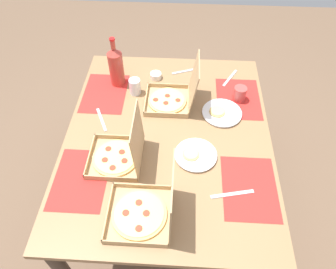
{
  "coord_description": "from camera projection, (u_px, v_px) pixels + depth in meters",
  "views": [
    {
      "loc": [
        1.13,
        0.07,
        2.07
      ],
      "look_at": [
        0.0,
        0.0,
        0.76
      ],
      "focal_mm": 33.76,
      "sensor_mm": 36.0,
      "label": 1
    }
  ],
  "objects": [
    {
      "name": "dining_table",
      "position": [
        168.0,
        146.0,
        1.81
      ],
      "size": [
        1.39,
        1.12,
        0.76
      ],
      "color": "#3F3328",
      "rests_on": "ground_plane"
    },
    {
      "name": "fork_by_far_left",
      "position": [
        102.0,
        120.0,
        1.8
      ],
      "size": [
        0.18,
        0.1,
        0.0
      ],
      "primitive_type": "cube",
      "rotation": [
        0.0,
        0.0,
        0.44
      ],
      "color": "#B7B7BC",
      "rests_on": "dining_table"
    },
    {
      "name": "pizza_box_center",
      "position": [
        173.0,
        97.0,
        1.86
      ],
      "size": [
        0.26,
        0.3,
        0.29
      ],
      "color": "tan",
      "rests_on": "dining_table"
    },
    {
      "name": "fork_by_far_right",
      "position": [
        186.0,
        71.0,
        2.09
      ],
      "size": [
        0.08,
        0.18,
        0.0
      ],
      "primitive_type": "cube",
      "rotation": [
        0.0,
        0.0,
        5.07
      ],
      "color": "#B7B7BC",
      "rests_on": "dining_table"
    },
    {
      "name": "plate_far_right",
      "position": [
        221.0,
        113.0,
        1.83
      ],
      "size": [
        0.23,
        0.23,
        0.03
      ],
      "color": "white",
      "rests_on": "dining_table"
    },
    {
      "name": "soda_bottle",
      "position": [
        116.0,
        66.0,
        1.92
      ],
      "size": [
        0.09,
        0.09,
        0.32
      ],
      "color": "#B2382D",
      "rests_on": "dining_table"
    },
    {
      "name": "ground_plane",
      "position": [
        168.0,
        202.0,
        2.31
      ],
      "size": [
        6.0,
        6.0,
        0.0
      ],
      "primitive_type": "plane",
      "color": "brown"
    },
    {
      "name": "plate_far_left",
      "position": [
        195.0,
        155.0,
        1.63
      ],
      "size": [
        0.22,
        0.22,
        0.03
      ],
      "color": "white",
      "rests_on": "dining_table"
    },
    {
      "name": "knife_by_near_left",
      "position": [
        232.0,
        194.0,
        1.49
      ],
      "size": [
        0.06,
        0.21,
        0.0
      ],
      "primitive_type": "cube",
      "rotation": [
        0.0,
        0.0,
        4.93
      ],
      "color": "#B7B7BC",
      "rests_on": "dining_table"
    },
    {
      "name": "pizza_box_edge_far",
      "position": [
        120.0,
        154.0,
        1.59
      ],
      "size": [
        0.27,
        0.27,
        0.3
      ],
      "color": "tan",
      "rests_on": "dining_table"
    },
    {
      "name": "pizza_box_corner_left",
      "position": [
        146.0,
        211.0,
        1.38
      ],
      "size": [
        0.28,
        0.29,
        0.32
      ],
      "color": "tan",
      "rests_on": "dining_table"
    },
    {
      "name": "placemat_far_left",
      "position": [
        238.0,
        98.0,
        1.92
      ],
      "size": [
        0.36,
        0.26,
        0.0
      ],
      "primitive_type": "cube",
      "color": "red",
      "rests_on": "dining_table"
    },
    {
      "name": "placemat_far_right",
      "position": [
        249.0,
        188.0,
        1.51
      ],
      "size": [
        0.36,
        0.26,
        0.0
      ],
      "primitive_type": "cube",
      "color": "red",
      "rests_on": "dining_table"
    },
    {
      "name": "condiment_bowl",
      "position": [
        156.0,
        76.0,
        2.03
      ],
      "size": [
        0.07,
        0.07,
        0.04
      ],
      "primitive_type": "cylinder",
      "color": "white",
      "rests_on": "dining_table"
    },
    {
      "name": "cup_red",
      "position": [
        240.0,
        94.0,
        1.88
      ],
      "size": [
        0.08,
        0.08,
        0.09
      ],
      "primitive_type": "cylinder",
      "color": "#BF4742",
      "rests_on": "dining_table"
    },
    {
      "name": "placemat_near_right",
      "position": [
        81.0,
        179.0,
        1.54
      ],
      "size": [
        0.36,
        0.26,
        0.0
      ],
      "primitive_type": "cube",
      "color": "red",
      "rests_on": "dining_table"
    },
    {
      "name": "fork_by_near_right",
      "position": [
        230.0,
        78.0,
        2.04
      ],
      "size": [
        0.17,
        0.11,
        0.0
      ],
      "primitive_type": "cube",
      "rotation": [
        0.0,
        0.0,
        2.62
      ],
      "color": "#B7B7BC",
      "rests_on": "dining_table"
    },
    {
      "name": "placemat_near_left",
      "position": [
        105.0,
        93.0,
        1.95
      ],
      "size": [
        0.36,
        0.26,
        0.0
      ],
      "primitive_type": "cube",
      "color": "red",
      "rests_on": "dining_table"
    },
    {
      "name": "cup_clear_right",
      "position": [
        135.0,
        87.0,
        1.92
      ],
      "size": [
        0.07,
        0.07,
        0.1
      ],
      "primitive_type": "cylinder",
      "color": "silver",
      "rests_on": "dining_table"
    }
  ]
}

